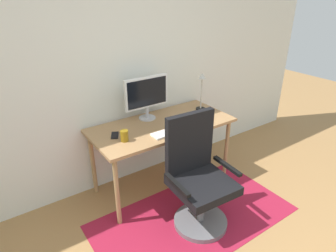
{
  "coord_description": "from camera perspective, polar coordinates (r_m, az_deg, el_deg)",
  "views": [
    {
      "loc": [
        -1.05,
        -0.51,
        2.03
      ],
      "look_at": [
        0.36,
        1.53,
        0.85
      ],
      "focal_mm": 31.39,
      "sensor_mm": 36.0,
      "label": 1
    }
  ],
  "objects": [
    {
      "name": "wall_back",
      "position": [
        2.99,
        -13.29,
        10.71
      ],
      "size": [
        6.0,
        0.1,
        2.6
      ],
      "primitive_type": "cube",
      "color": "silver",
      "rests_on": "ground"
    },
    {
      "name": "area_rug",
      "position": [
        3.0,
        4.98,
        -17.21
      ],
      "size": [
        1.9,
        1.02,
        0.01
      ],
      "primitive_type": "cube",
      "color": "maroon",
      "rests_on": "ground"
    },
    {
      "name": "desk",
      "position": [
        3.06,
        -1.12,
        -0.79
      ],
      "size": [
        1.48,
        0.69,
        0.75
      ],
      "color": "#A77B4F",
      "rests_on": "ground"
    },
    {
      "name": "monitor",
      "position": [
        3.06,
        -4.19,
        6.17
      ],
      "size": [
        0.5,
        0.18,
        0.46
      ],
      "color": "#B2B2B7",
      "rests_on": "desk"
    },
    {
      "name": "keyboard",
      "position": [
        2.85,
        0.85,
        -1.03
      ],
      "size": [
        0.43,
        0.13,
        0.02
      ],
      "primitive_type": "cube",
      "color": "white",
      "rests_on": "desk"
    },
    {
      "name": "computer_mouse",
      "position": [
        2.99,
        5.47,
        0.31
      ],
      "size": [
        0.06,
        0.1,
        0.03
      ],
      "primitive_type": "ellipsoid",
      "color": "white",
      "rests_on": "desk"
    },
    {
      "name": "coffee_cup",
      "position": [
        2.7,
        -8.47,
        -1.89
      ],
      "size": [
        0.07,
        0.07,
        0.11
      ],
      "primitive_type": "cylinder",
      "color": "#876412",
      "rests_on": "desk"
    },
    {
      "name": "cell_phone",
      "position": [
        2.83,
        -10.27,
        -1.8
      ],
      "size": [
        0.13,
        0.16,
        0.01
      ],
      "primitive_type": "cube",
      "rotation": [
        0.0,
        0.0,
        -0.5
      ],
      "color": "black",
      "rests_on": "desk"
    },
    {
      "name": "desk_lamp",
      "position": [
        3.32,
        6.55,
        7.54
      ],
      "size": [
        0.11,
        0.11,
        0.43
      ],
      "color": "black",
      "rests_on": "desk"
    },
    {
      "name": "office_chair",
      "position": [
        2.7,
        5.82,
        -10.63
      ],
      "size": [
        0.6,
        0.53,
        1.06
      ],
      "rotation": [
        0.0,
        0.0,
        -0.07
      ],
      "color": "slate",
      "rests_on": "ground"
    }
  ]
}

